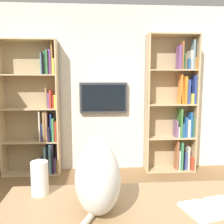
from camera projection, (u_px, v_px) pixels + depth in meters
wall_back at (101, 90)px, 4.10m from camera, size 4.52×0.06×2.70m
bookshelf_left at (177, 107)px, 4.06m from camera, size 0.82×0.28×2.23m
bookshelf_right at (38, 113)px, 3.92m from camera, size 0.89×0.28×2.12m
wall_mounted_tv at (103, 98)px, 4.04m from camera, size 0.78×0.07×0.50m
cat at (98, 172)px, 1.43m from camera, size 0.29×0.58×0.41m
open_binder at (212, 208)px, 1.42m from camera, size 0.37×0.29×0.02m
paper_towel_roll at (40, 178)px, 1.60m from camera, size 0.11×0.11×0.22m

